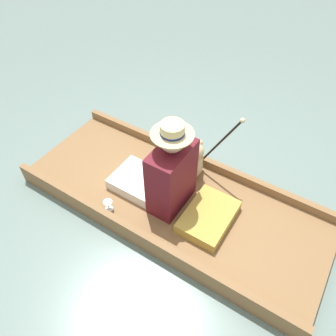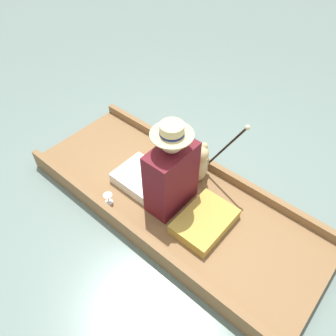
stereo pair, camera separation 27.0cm
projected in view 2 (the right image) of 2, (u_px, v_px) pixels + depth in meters
The scene contains 7 objects.
ground_plane at pixel (173, 204), 3.14m from camera, with size 16.00×16.00×0.00m, color slate.
punt_boat at pixel (173, 200), 3.09m from camera, with size 1.11×2.85×0.21m.
seat_cushion at pixel (205, 221), 2.80m from camera, with size 0.54×0.38×0.10m.
seated_person at pixel (165, 174), 2.81m from camera, with size 0.45×0.78×0.90m.
teddy_bear at pixel (199, 164), 3.06m from camera, with size 0.30×0.18×0.43m.
wine_glass at pixel (108, 197), 2.95m from camera, with size 0.08×0.08×0.10m.
walking_cane at pixel (226, 147), 2.86m from camera, with size 0.04×0.41×0.77m.
Camera 2 is at (-1.48, -1.22, 2.51)m, focal length 35.00 mm.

